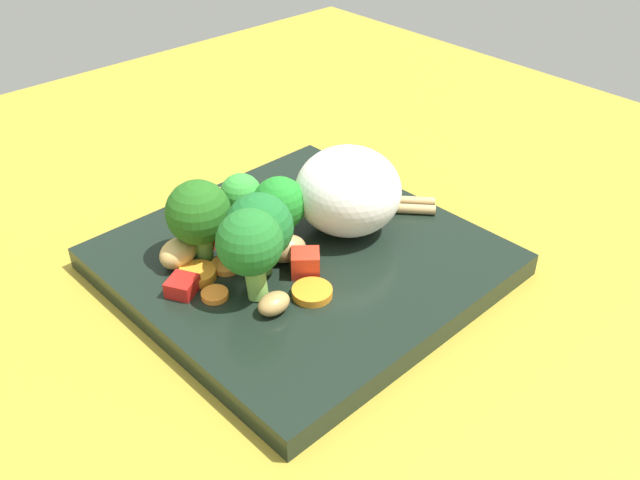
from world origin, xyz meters
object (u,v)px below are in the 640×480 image
at_px(square_plate, 302,261).
at_px(carrot_slice_3, 215,295).
at_px(rice_mound, 351,192).
at_px(chopstick_pair, 319,200).
at_px(broccoli_floret_2, 199,214).

height_order(square_plate, carrot_slice_3, carrot_slice_3).
xyz_separation_m(rice_mound, chopstick_pair, (-0.01, -0.05, -0.03)).
bearing_deg(chopstick_pair, square_plate, 84.66).
bearing_deg(square_plate, rice_mound, 176.36).
distance_m(rice_mound, broccoli_floret_2, 0.13).
relative_size(rice_mound, carrot_slice_3, 4.31).
bearing_deg(carrot_slice_3, broccoli_floret_2, -115.21).
bearing_deg(broccoli_floret_2, chopstick_pair, 178.24).
distance_m(square_plate, carrot_slice_3, 0.09).
height_order(rice_mound, broccoli_floret_2, rice_mound).
height_order(rice_mound, carrot_slice_3, rice_mound).
relative_size(square_plate, carrot_slice_3, 13.28).
relative_size(square_plate, broccoli_floret_2, 3.97).
bearing_deg(rice_mound, broccoli_floret_2, -24.45).
xyz_separation_m(broccoli_floret_2, chopstick_pair, (-0.13, 0.00, -0.04)).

